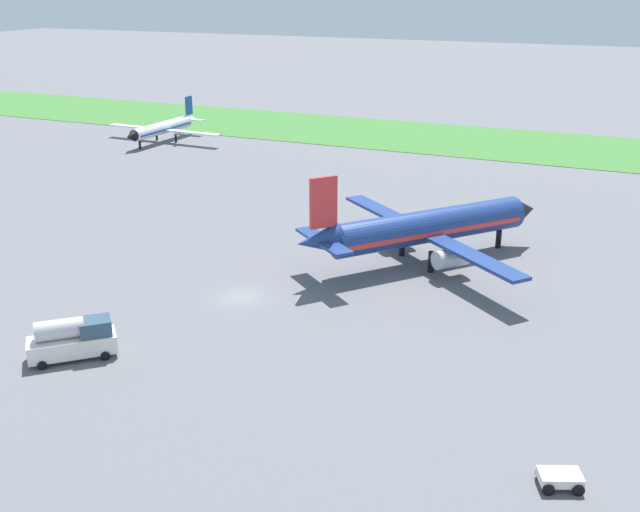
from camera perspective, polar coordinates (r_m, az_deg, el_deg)
ground_plane at (r=68.97m, az=-5.97°, el=-3.15°), size 600.00×600.00×0.00m
grass_taxiway_strip at (r=139.28m, az=10.15°, el=8.71°), size 360.00×28.00×0.08m
airplane_taxiing_turboprop at (r=137.59m, az=-11.81°, el=9.52°), size 23.29×19.93×6.98m
airplane_midfield_jet at (r=76.56m, az=7.98°, el=2.15°), size 23.93×24.42×10.32m
baggage_cart_near_gate at (r=46.71m, az=17.75°, el=-15.76°), size 2.87×2.53×0.90m
fuel_truck_midfield at (r=60.48m, az=-18.23°, el=-5.98°), size 6.39×6.19×3.29m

